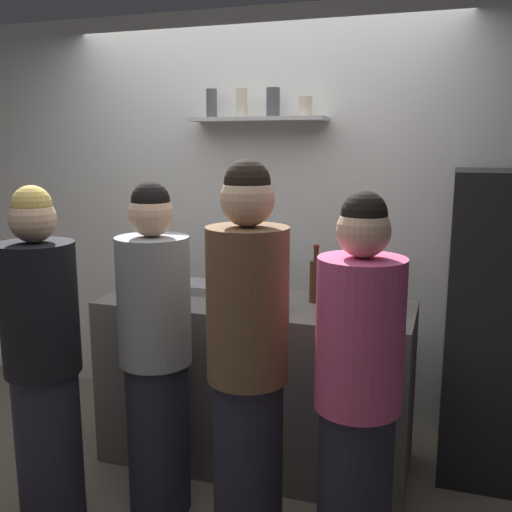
{
  "coord_description": "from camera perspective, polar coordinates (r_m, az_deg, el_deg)",
  "views": [
    {
      "loc": [
        1.18,
        -2.38,
        1.78
      ],
      "look_at": [
        0.21,
        0.53,
        1.18
      ],
      "focal_mm": 40.99,
      "sensor_mm": 36.0,
      "label": 1
    }
  ],
  "objects": [
    {
      "name": "counter",
      "position": [
        3.34,
        -0.0,
        -12.14
      ],
      "size": [
        1.69,
        0.64,
        0.93
      ],
      "primitive_type": "cube",
      "color": "#66605B",
      "rests_on": "ground"
    },
    {
      "name": "refrigerator",
      "position": [
        3.39,
        23.25,
        -6.33
      ],
      "size": [
        0.62,
        0.64,
        1.64
      ],
      "color": "black",
      "rests_on": "ground"
    },
    {
      "name": "person_blonde",
      "position": [
        2.87,
        -20.04,
        -9.92
      ],
      "size": [
        0.34,
        0.34,
        1.6
      ],
      "rotation": [
        0.0,
        0.0,
        4.41
      ],
      "color": "#262633",
      "rests_on": "ground"
    },
    {
      "name": "wine_bottle_pale_glass",
      "position": [
        2.96,
        7.13,
        -3.68
      ],
      "size": [
        0.08,
        0.08,
        0.27
      ],
      "color": "#B2BFB2",
      "rests_on": "counter"
    },
    {
      "name": "baking_pan",
      "position": [
        3.43,
        -6.35,
        -2.94
      ],
      "size": [
        0.34,
        0.24,
        0.05
      ],
      "primitive_type": "cube",
      "color": "gray",
      "rests_on": "counter"
    },
    {
      "name": "water_bottle_plastic",
      "position": [
        3.37,
        -1.18,
        -1.67
      ],
      "size": [
        0.09,
        0.09,
        0.24
      ],
      "color": "silver",
      "rests_on": "counter"
    },
    {
      "name": "utensil_holder",
      "position": [
        2.98,
        2.41,
        -4.18
      ],
      "size": [
        0.09,
        0.09,
        0.23
      ],
      "color": "#B2B2B7",
      "rests_on": "counter"
    },
    {
      "name": "wine_bottle_amber_glass",
      "position": [
        3.15,
        5.84,
        -2.34
      ],
      "size": [
        0.07,
        0.07,
        0.31
      ],
      "color": "#472814",
      "rests_on": "counter"
    },
    {
      "name": "back_wall_assembly",
      "position": [
        3.85,
        0.49,
        3.93
      ],
      "size": [
        4.8,
        0.32,
        2.6
      ],
      "color": "white",
      "rests_on": "ground"
    },
    {
      "name": "wine_bottle_dark_glass",
      "position": [
        3.07,
        13.19,
        -3.14
      ],
      "size": [
        0.06,
        0.06,
        0.3
      ],
      "color": "black",
      "rests_on": "counter"
    },
    {
      "name": "ground_plane",
      "position": [
        3.2,
        -7.06,
        -22.86
      ],
      "size": [
        5.28,
        5.28,
        0.0
      ],
      "primitive_type": "plane",
      "color": "#726656"
    },
    {
      "name": "person_grey_hoodie",
      "position": [
        2.84,
        -9.75,
        -9.5
      ],
      "size": [
        0.34,
        0.34,
        1.61
      ],
      "rotation": [
        0.0,
        0.0,
        3.81
      ],
      "color": "#262633",
      "rests_on": "ground"
    },
    {
      "name": "person_pink_top",
      "position": [
        2.39,
        9.88,
        -13.58
      ],
      "size": [
        0.34,
        0.34,
        1.61
      ],
      "rotation": [
        0.0,
        0.0,
        6.18
      ],
      "color": "#262633",
      "rests_on": "ground"
    },
    {
      "name": "person_brown_jacket",
      "position": [
        2.48,
        -0.81,
        -10.88
      ],
      "size": [
        0.34,
        0.34,
        1.72
      ],
      "rotation": [
        0.0,
        0.0,
        4.91
      ],
      "color": "#262633",
      "rests_on": "ground"
    }
  ]
}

